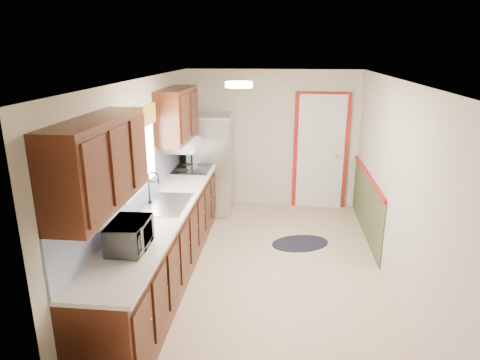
# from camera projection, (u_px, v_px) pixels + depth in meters

# --- Properties ---
(room_shell) EXTENTS (3.20, 5.20, 2.52)m
(room_shell) POSITION_uv_depth(u_px,v_px,m) (266.00, 182.00, 5.13)
(room_shell) COLOR #C8A98D
(room_shell) RESTS_ON ground
(kitchen_run) EXTENTS (0.63, 4.00, 2.20)m
(kitchen_run) POSITION_uv_depth(u_px,v_px,m) (160.00, 217.00, 5.09)
(kitchen_run) COLOR #39170C
(kitchen_run) RESTS_ON ground
(back_wall_trim) EXTENTS (1.12, 2.30, 2.08)m
(back_wall_trim) POSITION_uv_depth(u_px,v_px,m) (330.00, 162.00, 7.22)
(back_wall_trim) COLOR maroon
(back_wall_trim) RESTS_ON ground
(ceiling_fixture) EXTENTS (0.30, 0.30, 0.06)m
(ceiling_fixture) POSITION_uv_depth(u_px,v_px,m) (239.00, 85.00, 4.62)
(ceiling_fixture) COLOR #FFD88C
(ceiling_fixture) RESTS_ON room_shell
(microwave) EXTENTS (0.29, 0.50, 0.33)m
(microwave) POSITION_uv_depth(u_px,v_px,m) (129.00, 232.00, 3.96)
(microwave) COLOR white
(microwave) RESTS_ON kitchen_run
(refrigerator) EXTENTS (0.75, 0.73, 1.70)m
(refrigerator) POSITION_uv_depth(u_px,v_px,m) (210.00, 164.00, 7.24)
(refrigerator) COLOR #B7B7BC
(refrigerator) RESTS_ON ground
(rug) EXTENTS (0.99, 0.81, 0.01)m
(rug) POSITION_uv_depth(u_px,v_px,m) (300.00, 243.00, 6.25)
(rug) COLOR black
(rug) RESTS_ON ground
(cooktop) EXTENTS (0.55, 0.66, 0.02)m
(cooktop) POSITION_uv_depth(u_px,v_px,m) (193.00, 168.00, 6.65)
(cooktop) COLOR black
(cooktop) RESTS_ON kitchen_run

